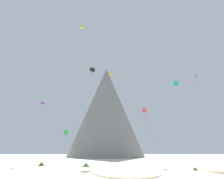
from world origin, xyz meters
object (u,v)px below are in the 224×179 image
(kite_violet_mid, at_px, (43,103))
(kite_magenta_high, at_px, (196,77))
(bush_low_patch, at_px, (111,170))
(bush_scatter_east, at_px, (195,169))
(kite_teal_high, at_px, (176,83))
(kite_gold_high, at_px, (111,74))
(kite_lime_high, at_px, (82,27))
(kite_green_low, at_px, (66,133))
(kite_rainbow_low, at_px, (149,128))
(bush_far_left, at_px, (124,170))
(rock_massif, at_px, (105,117))
(kite_black_high, at_px, (92,70))
(bush_mid_center, at_px, (41,164))
(kite_red_mid, at_px, (144,111))
(bush_far_right, at_px, (86,165))

(kite_violet_mid, relative_size, kite_magenta_high, 0.34)
(bush_low_patch, height_order, bush_scatter_east, bush_low_patch)
(kite_teal_high, bearing_deg, kite_gold_high, 39.67)
(kite_gold_high, relative_size, kite_lime_high, 3.02)
(kite_green_low, xyz_separation_m, kite_rainbow_low, (31.23, -8.17, 0.95))
(bush_scatter_east, height_order, kite_magenta_high, kite_magenta_high)
(bush_far_left, distance_m, kite_teal_high, 59.30)
(kite_violet_mid, xyz_separation_m, kite_lime_high, (12.34, -8.39, 22.98))
(bush_scatter_east, height_order, kite_rainbow_low, kite_rainbow_low)
(kite_magenta_high, xyz_separation_m, kite_rainbow_low, (-15.93, 7.85, -16.89))
(rock_massif, relative_size, kite_green_low, 8.41)
(bush_scatter_east, relative_size, kite_gold_high, 0.31)
(kite_black_high, distance_m, kite_lime_high, 17.44)
(kite_lime_high, bearing_deg, kite_magenta_high, 123.01)
(kite_gold_high, bearing_deg, kite_lime_high, 143.32)
(kite_black_high, distance_m, kite_teal_high, 37.47)
(kite_teal_high, distance_m, kite_rainbow_low, 26.86)
(kite_gold_high, xyz_separation_m, kite_rainbow_low, (13.22, -13.20, -26.29))
(bush_scatter_east, xyz_separation_m, kite_lime_high, (-24.35, 14.40, 40.64))
(kite_gold_high, height_order, kite_magenta_high, kite_gold_high)
(kite_violet_mid, bearing_deg, bush_mid_center, -60.72)
(kite_violet_mid, bearing_deg, kite_rainbow_low, 17.83)
(bush_low_patch, bearing_deg, kite_red_mid, 63.31)
(kite_rainbow_low, bearing_deg, kite_lime_high, -155.09)
(bush_scatter_east, distance_m, kite_black_high, 49.14)
(kite_green_low, bearing_deg, kite_gold_high, 147.12)
(kite_rainbow_low, bearing_deg, kite_green_low, 154.54)
(kite_violet_mid, xyz_separation_m, kite_black_high, (14.97, 6.86, 14.95))
(bush_low_patch, relative_size, kite_gold_high, 0.36)
(kite_teal_high, bearing_deg, bush_far_left, 105.42)
(rock_massif, xyz_separation_m, kite_green_low, (-15.17, -39.73, -12.83))
(kite_black_high, distance_m, kite_green_low, 26.73)
(kite_black_high, height_order, kite_rainbow_low, kite_black_high)
(bush_mid_center, distance_m, bush_far_right, 11.45)
(bush_low_patch, xyz_separation_m, kite_black_high, (-6.10, 34.31, 32.46))
(rock_massif, xyz_separation_m, kite_teal_high, (31.16, -39.17, 8.56))
(kite_lime_high, bearing_deg, kite_rainbow_low, 145.79)
(bush_far_left, bearing_deg, kite_lime_high, 123.82)
(bush_low_patch, xyz_separation_m, bush_mid_center, (-16.20, 16.90, 0.03))
(kite_magenta_high, bearing_deg, bush_far_right, -13.01)
(bush_low_patch, bearing_deg, bush_far_right, 111.17)
(bush_mid_center, bearing_deg, kite_violet_mid, 114.80)
(kite_lime_high, relative_size, kite_rainbow_low, 0.32)
(bush_low_patch, distance_m, kite_magenta_high, 50.01)
(kite_black_high, xyz_separation_m, kite_rainbow_low, (20.89, 1.65, -21.65))
(bush_scatter_east, height_order, kite_green_low, kite_green_low)
(rock_massif, height_order, kite_red_mid, rock_massif)
(bush_scatter_east, height_order, kite_black_high, kite_black_high)
(kite_red_mid, bearing_deg, kite_black_high, -156.26)
(bush_mid_center, relative_size, rock_massif, 0.03)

